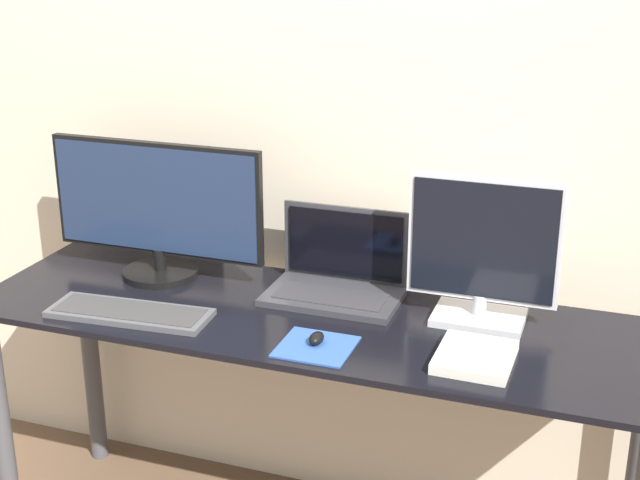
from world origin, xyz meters
The scene contains 9 objects.
wall_back centered at (0.00, 0.65, 1.25)m, with size 7.00×0.05×2.50m.
desk centered at (0.00, 0.29, 0.64)m, with size 1.87×0.58×0.78m.
monitor_left centered at (-0.52, 0.41, 0.98)m, with size 0.66×0.22×0.41m.
monitor_right centered at (0.43, 0.41, 0.96)m, with size 0.39×0.17×0.39m.
laptop centered at (0.02, 0.45, 0.83)m, with size 0.37×0.24×0.24m.
keyboard centered at (-0.46, 0.13, 0.78)m, with size 0.45×0.18×0.02m.
mousepad centered at (0.08, 0.11, 0.78)m, with size 0.18×0.18×0.00m.
mouse centered at (0.07, 0.13, 0.80)m, with size 0.04×0.06×0.03m.
book centered at (0.46, 0.17, 0.79)m, with size 0.18×0.21×0.03m.
Camera 1 is at (0.75, -1.76, 1.78)m, focal length 50.00 mm.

